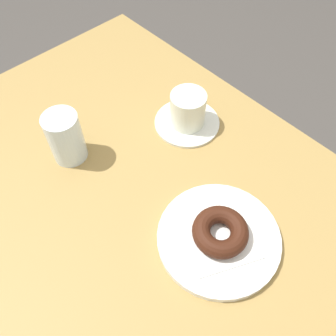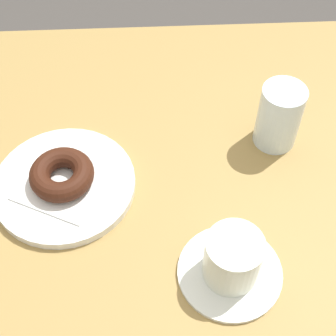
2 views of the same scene
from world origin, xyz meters
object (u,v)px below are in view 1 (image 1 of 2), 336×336
(donut_chocolate_ring, at_px, (220,232))
(coffee_cup, at_px, (188,112))
(water_glass, at_px, (65,137))
(plate_chocolate_ring, at_px, (219,238))

(donut_chocolate_ring, bearing_deg, coffee_cup, -33.48)
(donut_chocolate_ring, distance_m, water_glass, 0.38)
(plate_chocolate_ring, relative_size, water_glass, 1.98)
(donut_chocolate_ring, bearing_deg, water_glass, 13.57)
(coffee_cup, bearing_deg, plate_chocolate_ring, 146.52)
(plate_chocolate_ring, xyz_separation_m, coffee_cup, (0.25, -0.17, 0.03))
(donut_chocolate_ring, relative_size, coffee_cup, 0.68)
(plate_chocolate_ring, xyz_separation_m, water_glass, (0.36, 0.09, 0.05))
(donut_chocolate_ring, height_order, water_glass, water_glass)
(plate_chocolate_ring, height_order, donut_chocolate_ring, donut_chocolate_ring)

